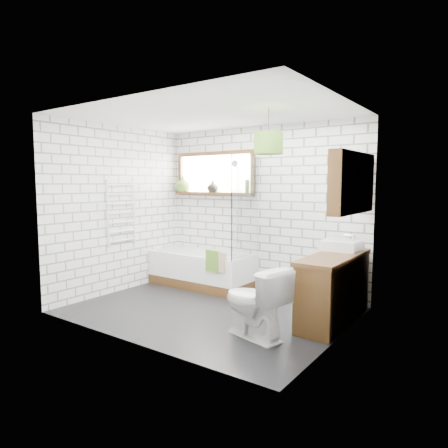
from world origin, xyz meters
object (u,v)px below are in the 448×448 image
Objects in this scene: basin at (341,245)px; vanity at (334,289)px; toilet at (254,301)px; bathtub at (202,269)px; pendant at (268,143)px.

vanity is at bearing -80.57° from basin.
basin is 1.48m from toilet.
toilet reaches higher than bathtub.
toilet is 1.78m from pendant.
basin is at bearing -1.26° from bathtub.
basin is (-0.06, 0.36, 0.47)m from vanity.
vanity is 1.79× the size of toilet.
vanity is at bearing 166.28° from toilet.
pendant is at bearing -151.28° from toilet.
basin is (2.27, -0.05, 0.60)m from bathtub.
bathtub is 2.14× the size of toilet.
pendant is at bearing -125.10° from basin.
basin is 1.60m from pendant.
toilet is (1.80, -1.37, 0.12)m from bathtub.
toilet is 2.35× the size of pendant.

